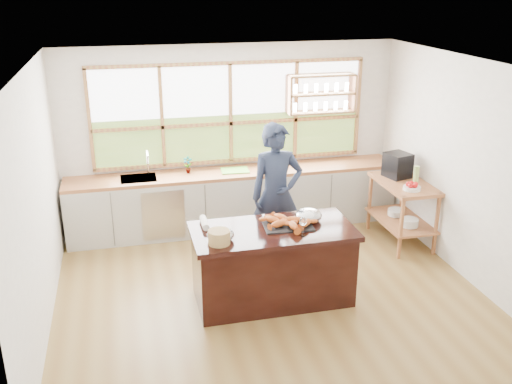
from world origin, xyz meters
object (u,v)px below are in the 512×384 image
object	(u,v)px
island	(273,264)
cook	(276,195)
wicker_basket	(219,237)
espresso_machine	(398,165)

from	to	relation	value
island	cook	size ratio (longest dim) A/B	0.98
wicker_basket	cook	bearing A→B (deg)	50.81
cook	espresso_machine	size ratio (longest dim) A/B	5.39
island	espresso_machine	bearing A→B (deg)	31.44
espresso_machine	wicker_basket	xyz separation A→B (m)	(-2.85, -1.57, -0.10)
cook	wicker_basket	bearing A→B (deg)	-130.19
island	wicker_basket	size ratio (longest dim) A/B	7.77
espresso_machine	island	bearing A→B (deg)	-164.31
island	wicker_basket	bearing A→B (deg)	-160.59
cook	wicker_basket	size ratio (longest dim) A/B	7.89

